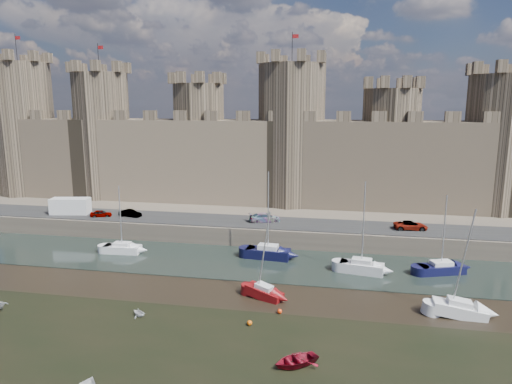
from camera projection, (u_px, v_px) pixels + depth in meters
ground at (186, 376)px, 32.74m from camera, size 160.00×160.00×0.00m
water_channel at (251, 263)px, 55.88m from camera, size 160.00×12.00×0.08m
quay at (287, 196)px, 90.37m from camera, size 160.00×60.00×2.50m
road at (265, 222)px, 65.05m from camera, size 160.00×7.00×0.10m
castle at (275, 149)px, 76.92m from camera, size 108.50×11.00×29.00m
car_0 at (101, 214)px, 68.19m from camera, size 3.33×2.13×1.06m
car_1 at (130, 213)px, 68.18m from camera, size 3.61×1.83×1.13m
car_2 at (265, 218)px, 65.34m from camera, size 4.82×3.21×1.30m
car_3 at (411, 226)px, 61.24m from camera, size 4.63×2.53×1.23m
van at (70, 206)px, 69.81m from camera, size 6.03×3.23×2.50m
sailboat_0 at (122, 248)px, 59.39m from camera, size 4.85×2.11×8.90m
sailboat_1 at (268, 252)px, 57.33m from camera, size 5.64×2.55×11.01m
sailboat_2 at (361, 266)px, 52.38m from camera, size 5.20×2.72×10.68m
sailboat_3 at (441, 268)px, 52.27m from camera, size 5.59×3.65×9.15m
sailboat_4 at (264, 292)px, 45.76m from camera, size 4.13×2.81×8.99m
sailboat_5 at (459, 309)px, 41.83m from camera, size 4.78×1.97×10.21m
dinghy_3 at (139, 313)px, 41.82m from camera, size 1.77×1.67×0.74m
dinghy_4 at (296, 361)px, 34.03m from camera, size 4.36×4.15×0.73m
buoy_1 at (250, 323)px, 40.18m from camera, size 0.47×0.47×0.47m
buoy_3 at (280, 311)px, 42.44m from camera, size 0.45×0.45×0.45m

